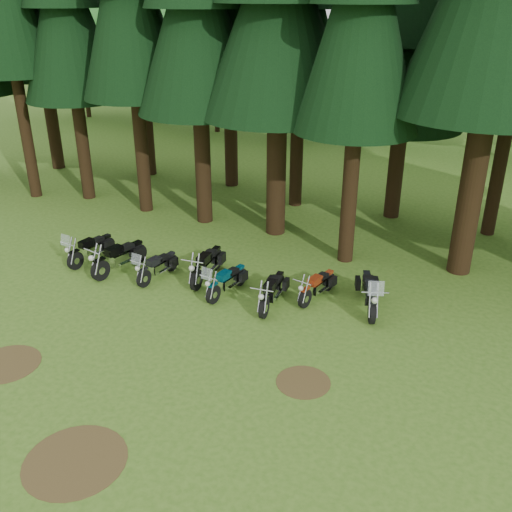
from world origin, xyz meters
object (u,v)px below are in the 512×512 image
object	(u,v)px
motorcycle_7	(369,294)
motorcycle_5	(272,292)
motorcycle_4	(227,282)
motorcycle_2	(157,267)
motorcycle_6	(317,287)
motorcycle_3	(207,265)
motorcycle_0	(91,249)
motorcycle_1	(120,258)

from	to	relation	value
motorcycle_7	motorcycle_5	bearing A→B (deg)	179.74
motorcycle_4	motorcycle_2	bearing A→B (deg)	-170.79
motorcycle_4	motorcycle_5	distance (m)	1.63
motorcycle_5	motorcycle_6	world-z (taller)	motorcycle_5
motorcycle_2	motorcycle_6	world-z (taller)	motorcycle_2
motorcycle_2	motorcycle_7	bearing A→B (deg)	15.10
motorcycle_4	motorcycle_5	size ratio (longest dim) A/B	0.96
motorcycle_3	motorcycle_6	size ratio (longest dim) A/B	1.20
motorcycle_0	motorcycle_4	world-z (taller)	motorcycle_0
motorcycle_2	motorcycle_3	bearing A→B (deg)	31.84
motorcycle_2	motorcycle_4	bearing A→B (deg)	7.24
motorcycle_3	motorcycle_7	xyz separation A→B (m)	(5.59, 0.23, 0.02)
motorcycle_1	motorcycle_7	xyz separation A→B (m)	(8.67, 0.96, 0.01)
motorcycle_1	motorcycle_4	distance (m)	4.21
motorcycle_3	motorcycle_7	size ratio (longest dim) A/B	1.00
motorcycle_0	motorcycle_2	xyz separation A→B (m)	(2.98, -0.19, -0.04)
motorcycle_6	motorcycle_7	world-z (taller)	motorcycle_7
motorcycle_4	motorcycle_7	size ratio (longest dim) A/B	0.89
motorcycle_4	motorcycle_0	bearing A→B (deg)	-172.52
motorcycle_1	motorcycle_6	distance (m)	7.06
motorcycle_2	motorcycle_3	distance (m)	1.69
motorcycle_3	motorcycle_5	distance (m)	2.87
motorcycle_5	motorcycle_6	distance (m)	1.53
motorcycle_2	motorcycle_4	world-z (taller)	motorcycle_4
motorcycle_0	motorcycle_1	distance (m)	1.46
motorcycle_0	motorcycle_7	bearing A→B (deg)	12.17
motorcycle_3	motorcycle_5	size ratio (longest dim) A/B	1.08
motorcycle_0	motorcycle_3	distance (m)	4.55
motorcycle_6	motorcycle_1	bearing A→B (deg)	-158.90
motorcycle_5	motorcycle_4	bearing A→B (deg)	172.75
motorcycle_3	motorcycle_5	world-z (taller)	motorcycle_3
motorcycle_4	motorcycle_6	size ratio (longest dim) A/B	1.06
motorcycle_0	motorcycle_6	world-z (taller)	motorcycle_0
motorcycle_0	motorcycle_2	distance (m)	2.98
motorcycle_3	motorcycle_1	bearing A→B (deg)	-171.11
motorcycle_3	motorcycle_4	size ratio (longest dim) A/B	1.13
motorcycle_5	motorcycle_1	bearing A→B (deg)	174.82
motorcycle_4	motorcycle_6	xyz separation A→B (m)	(2.79, 0.93, -0.03)
motorcycle_5	motorcycle_3	bearing A→B (deg)	159.40
motorcycle_2	motorcycle_5	world-z (taller)	motorcycle_2
motorcycle_1	motorcycle_5	xyz separation A→B (m)	(5.84, -0.06, -0.04)
motorcycle_3	motorcycle_0	bearing A→B (deg)	-178.17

